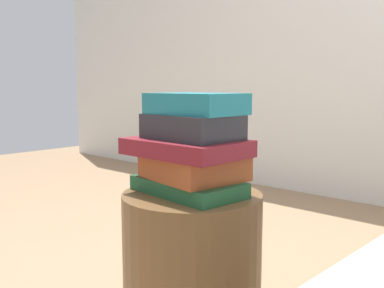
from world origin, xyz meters
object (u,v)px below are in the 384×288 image
Objects in this scene: book_teal at (196,104)px; side_table at (192,280)px; book_rust at (193,167)px; book_forest at (188,186)px; book_charcoal at (192,127)px; book_maroon at (186,147)px.

side_table is at bearing -123.28° from book_teal.
book_teal reaches higher than book_rust.
book_charcoal reaches higher than book_forest.
book_maroon reaches higher than book_forest.
book_forest is at bearing -126.78° from book_teal.
side_table is 1.65× the size of book_forest.
book_teal is (0.02, 0.02, 0.11)m from book_maroon.
side_table is at bearing 154.81° from book_charcoal.
book_charcoal is (0.01, 0.01, 0.15)m from book_forest.
book_teal reaches higher than book_maroon.
book_forest reaches higher than side_table.
book_teal is at bearing 56.14° from side_table.
book_rust is 0.77× the size of book_maroon.
book_rust is at bearing 79.70° from book_forest.
book_rust is (-0.00, 0.01, 0.31)m from side_table.
book_forest is 0.21m from book_teal.
book_maroon is (-0.01, -0.02, 0.05)m from book_rust.
book_charcoal is (0.00, -0.00, 0.41)m from side_table.
book_teal is at bearing 49.24° from book_maroon.
book_teal is at bearing 78.56° from book_charcoal.
book_rust is 0.99× the size of book_charcoal.
book_teal reaches higher than book_charcoal.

